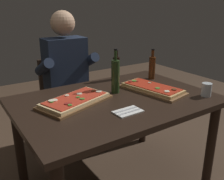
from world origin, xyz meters
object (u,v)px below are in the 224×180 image
at_px(pizza_rectangular_front, 75,101).
at_px(oil_bottle_amber, 115,76).
at_px(vinegar_bottle_green, 152,67).
at_px(dining_table, 116,111).
at_px(tumbler_near_camera, 206,90).
at_px(wine_bottle_dark, 116,67).
at_px(diner_chair, 64,97).
at_px(pizza_rectangular_left, 152,88).
at_px(seated_diner, 68,76).

distance_m(pizza_rectangular_front, oil_bottle_amber, 0.37).
bearing_deg(oil_bottle_amber, pizza_rectangular_front, -175.14).
bearing_deg(vinegar_bottle_green, dining_table, -156.89).
height_order(dining_table, tumbler_near_camera, tumbler_near_camera).
bearing_deg(pizza_rectangular_front, oil_bottle_amber, 4.86).
relative_size(wine_bottle_dark, oil_bottle_amber, 0.79).
bearing_deg(wine_bottle_dark, diner_chair, 124.80).
bearing_deg(pizza_rectangular_left, dining_table, 176.27).
relative_size(dining_table, tumbler_near_camera, 14.23).
height_order(vinegar_bottle_green, seated_diner, seated_diner).
height_order(pizza_rectangular_left, seated_diner, seated_diner).
xyz_separation_m(wine_bottle_dark, tumbler_near_camera, (0.31, -0.72, -0.06)).
relative_size(dining_table, pizza_rectangular_front, 2.52).
bearing_deg(seated_diner, dining_table, -86.62).
distance_m(pizza_rectangular_left, seated_diner, 0.84).
bearing_deg(vinegar_bottle_green, seated_diner, 140.06).
height_order(pizza_rectangular_left, wine_bottle_dark, wine_bottle_dark).
bearing_deg(vinegar_bottle_green, pizza_rectangular_front, -169.29).
relative_size(wine_bottle_dark, diner_chair, 0.31).
bearing_deg(wine_bottle_dark, oil_bottle_amber, -125.44).
height_order(oil_bottle_amber, vinegar_bottle_green, oil_bottle_amber).
bearing_deg(diner_chair, wine_bottle_dark, -55.20).
height_order(dining_table, vinegar_bottle_green, vinegar_bottle_green).
xyz_separation_m(pizza_rectangular_front, oil_bottle_amber, (0.35, 0.03, 0.11)).
xyz_separation_m(pizza_rectangular_front, diner_chair, (0.24, 0.78, -0.27)).
distance_m(wine_bottle_dark, oil_bottle_amber, 0.36).
bearing_deg(wine_bottle_dark, vinegar_bottle_green, -30.09).
height_order(wine_bottle_dark, seated_diner, seated_diner).
xyz_separation_m(dining_table, diner_chair, (-0.04, 0.86, -0.16)).
bearing_deg(dining_table, wine_bottle_dark, 55.28).
bearing_deg(tumbler_near_camera, wine_bottle_dark, 113.09).
height_order(tumbler_near_camera, seated_diner, seated_diner).
distance_m(dining_table, seated_diner, 0.74).
bearing_deg(vinegar_bottle_green, pizza_rectangular_left, -130.87).
bearing_deg(tumbler_near_camera, pizza_rectangular_left, 129.82).
bearing_deg(tumbler_near_camera, vinegar_bottle_green, 93.03).
xyz_separation_m(oil_bottle_amber, seated_diner, (-0.11, 0.63, -0.13)).
xyz_separation_m(pizza_rectangular_left, tumbler_near_camera, (0.25, -0.30, 0.03)).
height_order(pizza_rectangular_front, oil_bottle_amber, oil_bottle_amber).
bearing_deg(wine_bottle_dark, tumbler_near_camera, -66.91).
height_order(pizza_rectangular_front, seated_diner, seated_diner).
relative_size(oil_bottle_amber, vinegar_bottle_green, 1.24).
bearing_deg(pizza_rectangular_left, wine_bottle_dark, 97.50).
bearing_deg(pizza_rectangular_left, seated_diner, 116.27).
relative_size(oil_bottle_amber, seated_diner, 0.25).
bearing_deg(wine_bottle_dark, pizza_rectangular_front, -150.24).
distance_m(tumbler_near_camera, diner_chair, 1.37).
height_order(vinegar_bottle_green, tumbler_near_camera, vinegar_bottle_green).
xyz_separation_m(vinegar_bottle_green, diner_chair, (-0.60, 0.62, -0.36)).
relative_size(pizza_rectangular_front, diner_chair, 0.64).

